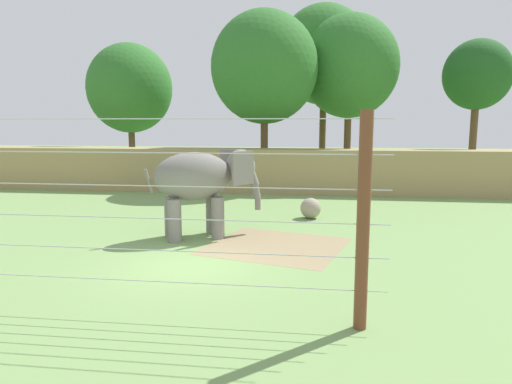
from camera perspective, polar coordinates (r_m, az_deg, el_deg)
The scene contains 11 objects.
ground_plane at distance 13.18m, azimuth -7.93°, elevation -8.76°, with size 120.00×120.00×0.00m, color #759956.
dirt_patch at distance 14.95m, azimuth 2.43°, elevation -6.57°, with size 4.07×3.85×0.01m, color #937F5B.
embankment_wall at distance 26.16m, azimuth -0.02°, elevation 2.65°, with size 36.00×1.80×2.41m, color tan.
elephant at distance 15.84m, azimuth -6.54°, elevation 1.48°, with size 3.68×2.67×2.97m.
enrichment_ball at distance 19.14m, azimuth 6.67°, elevation -1.98°, with size 0.84×0.84×0.84m, color gray.
cable_fence at distance 9.46m, azimuth -13.79°, elevation -2.84°, with size 9.54×0.25×4.13m.
tree_far_left at distance 32.04m, azimuth 25.38°, elevation 12.72°, with size 4.02×4.02×8.84m.
tree_left_of_centre at distance 31.01m, azimuth 11.32°, elevation 14.78°, with size 6.16×6.16×10.60m.
tree_behind_wall at distance 33.08m, azimuth 8.31°, elevation 16.19°, with size 6.33×6.33×11.69m.
tree_right_of_centre at distance 28.40m, azimuth 1.04°, elevation 14.94°, with size 6.29×6.29×10.37m.
tree_far_right at distance 34.07m, azimuth -15.14°, elevation 12.09°, with size 5.79×5.79×9.22m.
Camera 1 is at (3.41, -12.11, 3.91)m, focal length 32.80 mm.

